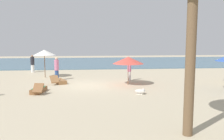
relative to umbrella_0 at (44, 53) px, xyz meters
name	(u,v)px	position (x,y,z in m)	size (l,w,h in m)	color
ground_plane	(89,86)	(3.73, -3.99, -2.12)	(60.00, 60.00, 0.00)	#BCAD8E
ocean_water	(89,62)	(3.73, 13.01, -2.09)	(48.00, 16.00, 0.06)	#476B7F
umbrella_0	(44,53)	(0.00, 0.00, 0.00)	(1.88, 1.88, 2.35)	brown
umbrella_3	(128,60)	(6.47, -4.02, -0.35)	(2.17, 2.17, 2.02)	olive
lounger_0	(39,90)	(0.64, -6.01, -1.94)	(0.85, 1.77, 0.67)	brown
lounger_1	(59,81)	(1.52, -2.93, -1.95)	(1.25, 1.80, 0.66)	olive
person_1	(32,64)	(-1.78, 3.46, -1.27)	(0.52, 0.52, 1.70)	white
person_2	(57,69)	(1.18, -1.56, -1.18)	(0.35, 0.35, 1.85)	#2D4C8C
person_3	(129,70)	(6.84, -2.28, -1.25)	(0.31, 0.31, 1.70)	white
dog	(140,91)	(6.73, -7.01, -1.95)	(0.67, 0.53, 0.32)	silver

